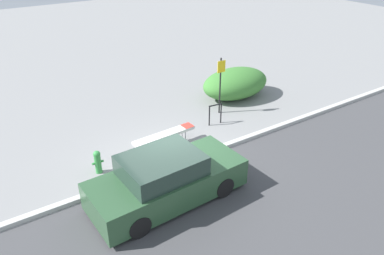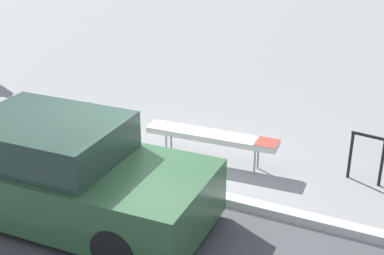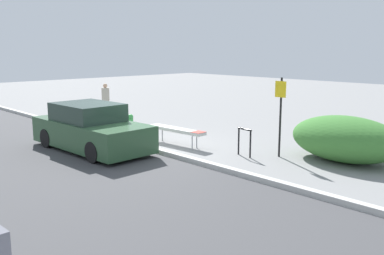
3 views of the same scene
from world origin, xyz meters
The scene contains 9 objects.
ground_plane centered at (0.00, 0.00, 0.00)m, with size 60.00×60.00×0.00m, color gray.
curb centered at (0.00, 0.00, 0.07)m, with size 60.00×0.20×0.13m.
bench centered at (0.50, 1.11, 0.50)m, with size 2.30×0.52×0.56m.
bike_rack centered at (2.96, 1.58, 0.50)m, with size 0.55×0.12×0.83m.
sign_post centered at (3.69, 2.27, 1.38)m, with size 0.36×0.08×2.30m.
fire_hydrant centered at (-1.91, 0.98, 0.41)m, with size 0.36×0.22×0.77m.
shrub_hedge centered at (5.24, 3.19, 0.64)m, with size 3.16×2.01×1.27m.
pedestrian centered at (-6.47, 2.79, 0.81)m, with size 0.32×0.39×1.50m.
parked_car_near centered at (-0.80, -1.28, 0.66)m, with size 4.36×1.91×1.45m.
Camera 3 is at (10.78, -7.85, 3.10)m, focal length 40.00 mm.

